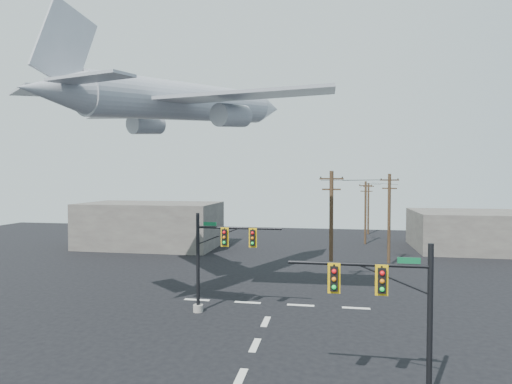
% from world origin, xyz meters
% --- Properties ---
extents(ground, '(120.00, 120.00, 0.00)m').
position_xyz_m(ground, '(0.00, 0.00, 0.00)').
color(ground, black).
rests_on(ground, ground).
extents(lane_markings, '(14.00, 21.20, 0.01)m').
position_xyz_m(lane_markings, '(0.00, 5.33, 0.01)').
color(lane_markings, silver).
rests_on(lane_markings, ground).
extents(signal_mast_near, '(6.21, 0.74, 6.76)m').
position_xyz_m(signal_mast_near, '(6.98, -1.00, 3.61)').
color(signal_mast_near, gray).
rests_on(signal_mast_near, ground).
extents(signal_mast_far, '(6.27, 0.77, 6.99)m').
position_xyz_m(signal_mast_far, '(-3.75, 9.17, 3.73)').
color(signal_mast_far, gray).
rests_on(signal_mast_far, ground).
extents(utility_pole_a, '(2.01, 0.33, 10.02)m').
position_xyz_m(utility_pole_a, '(4.19, 16.98, 5.24)').
color(utility_pole_a, '#422D1C').
rests_on(utility_pole_a, ground).
extents(utility_pole_b, '(1.87, 0.94, 9.84)m').
position_xyz_m(utility_pole_b, '(10.25, 27.65, 5.15)').
color(utility_pole_b, '#422D1C').
rests_on(utility_pole_b, ground).
extents(utility_pole_c, '(1.81, 0.44, 8.91)m').
position_xyz_m(utility_pole_c, '(8.95, 42.69, 4.66)').
color(utility_pole_c, '#422D1C').
rests_on(utility_pole_c, ground).
extents(utility_pole_d, '(1.77, 0.29, 8.52)m').
position_xyz_m(utility_pole_d, '(10.24, 53.54, 4.46)').
color(utility_pole_d, '#422D1C').
rests_on(utility_pole_d, ground).
extents(power_lines, '(7.86, 36.57, 1.18)m').
position_xyz_m(power_lines, '(8.84, 34.74, 8.68)').
color(power_lines, black).
extents(airliner, '(22.96, 25.16, 6.88)m').
position_xyz_m(airliner, '(-6.86, 12.66, 15.29)').
color(airliner, '#A3A7AF').
extents(building_left, '(18.00, 10.00, 6.00)m').
position_xyz_m(building_left, '(-20.00, 35.00, 3.00)').
color(building_left, '#68635B').
rests_on(building_left, ground).
extents(building_right, '(14.00, 12.00, 5.00)m').
position_xyz_m(building_right, '(22.00, 40.00, 2.50)').
color(building_right, '#68635B').
rests_on(building_right, ground).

